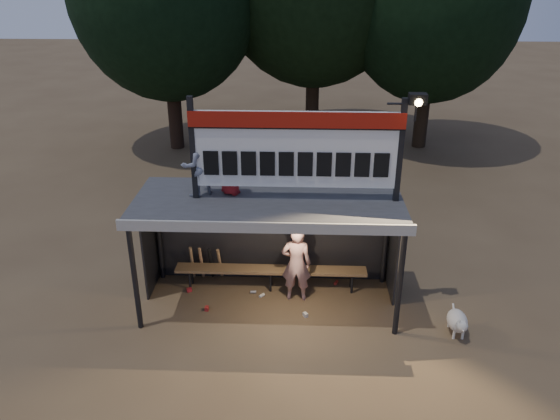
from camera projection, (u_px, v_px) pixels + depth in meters
name	position (u px, v px, depth m)	size (l,w,h in m)	color
ground	(269.00, 303.00, 11.11)	(80.00, 80.00, 0.00)	#503D28
player	(296.00, 264.00, 10.92)	(0.60, 0.39, 1.64)	silver
child_a	(196.00, 165.00, 10.04)	(0.58, 0.45, 1.20)	gray
child_b	(230.00, 169.00, 10.14)	(0.48, 0.31, 0.99)	maroon
dugout_shelter	(269.00, 216.00, 10.56)	(5.10, 2.08, 2.32)	#373739
scoreboard_assembly	(299.00, 147.00, 9.69)	(4.10, 0.27, 1.99)	black
bench	(271.00, 270.00, 11.43)	(4.00, 0.35, 0.48)	brown
dog	(458.00, 321.00, 10.07)	(0.36, 0.81, 0.49)	beige
bats	(206.00, 263.00, 11.72)	(0.68, 0.35, 0.84)	#A0764A
litter	(265.00, 295.00, 11.30)	(3.22, 1.33, 0.08)	#A91D21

